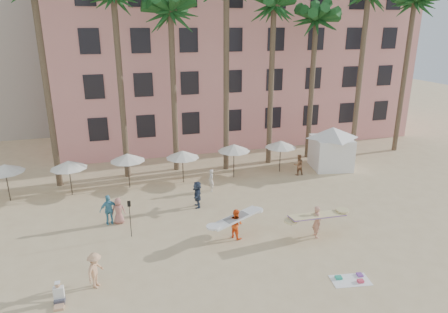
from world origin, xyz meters
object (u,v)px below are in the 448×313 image
object	(u,v)px
pink_hotel	(232,59)
cabana	(332,144)
carrier_yellow	(317,220)
carrier_white	(236,222)

from	to	relation	value
pink_hotel	cabana	size ratio (longest dim) A/B	6.66
carrier_yellow	carrier_white	xyz separation A→B (m)	(-4.40, 1.18, -0.12)
cabana	carrier_yellow	size ratio (longest dim) A/B	1.50
pink_hotel	cabana	distance (m)	15.56
pink_hotel	carrier_white	xyz separation A→B (m)	(-6.71, -22.55, -7.07)
pink_hotel	cabana	bearing A→B (deg)	-71.93
cabana	carrier_white	distance (m)	14.32
cabana	carrier_yellow	bearing A→B (deg)	-123.98
cabana	carrier_white	size ratio (longest dim) A/B	1.62
carrier_white	carrier_yellow	bearing A→B (deg)	-15.02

